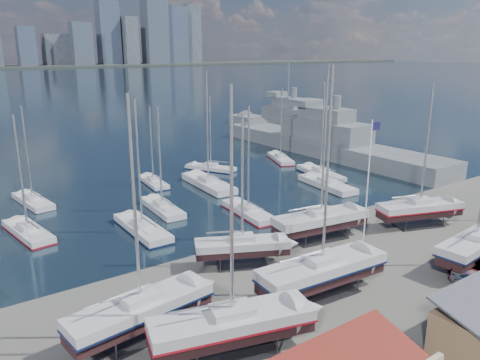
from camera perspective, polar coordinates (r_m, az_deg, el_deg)
ground at (r=45.60m, az=13.16°, el=-9.90°), size 1400.00×1400.00×0.00m
sailboat_cradle_0 at (r=33.91m, az=-11.96°, el=-15.24°), size 10.72×4.17×16.81m
sailboat_cradle_1 at (r=31.68m, az=-0.96°, el=-17.19°), size 11.30×5.72×17.47m
sailboat_cradle_2 at (r=43.23m, az=0.27°, el=-8.04°), size 8.77×5.88×14.15m
sailboat_cradle_3 at (r=38.89m, az=10.00°, el=-10.78°), size 11.61×3.95×18.28m
sailboat_cradle_4 at (r=49.80m, az=9.81°, el=-4.83°), size 10.83×4.40×17.09m
sailboat_cradle_5 at (r=48.45m, az=26.79°, el=-6.98°), size 10.57×3.86×16.65m
sailboat_cradle_6 at (r=56.52m, az=21.08°, el=-3.27°), size 10.23×5.86×15.96m
sailboat_moored_1 at (r=55.55m, az=-24.41°, el=-5.89°), size 3.87×9.43×13.69m
sailboat_moored_2 at (r=66.24m, az=-23.92°, el=-2.47°), size 3.63×9.09×13.35m
sailboat_moored_3 at (r=52.57m, az=-11.82°, el=-5.96°), size 2.91×10.17×15.18m
sailboat_moored_4 at (r=58.89m, az=-9.46°, el=-3.46°), size 3.04×9.12×13.57m
sailboat_moored_5 at (r=70.59m, az=-10.52°, el=-0.32°), size 3.08×8.29×12.11m
sailboat_moored_6 at (r=56.68m, az=1.02°, el=-4.02°), size 3.47×9.43×13.78m
sailboat_moored_7 at (r=68.28m, az=-3.88°, el=-0.61°), size 3.95×11.70×17.39m
sailboat_moored_8 at (r=77.75m, az=-3.57°, el=1.39°), size 6.28×8.65×12.81m
sailboat_moored_9 at (r=68.98m, az=10.53°, el=-0.68°), size 4.10×10.65×15.67m
sailboat_moored_10 at (r=74.95m, az=9.79°, el=0.65°), size 4.99×10.68×15.40m
sailboat_moored_11 at (r=84.65m, az=4.95°, el=2.53°), size 5.73×9.25×13.41m
naval_ship_east at (r=91.47m, az=10.24°, el=4.19°), size 8.80×52.32×18.70m
naval_ship_west at (r=117.50m, az=5.76°, el=6.84°), size 9.25×39.70×17.54m
car_b at (r=33.88m, az=17.21°, el=-18.57°), size 4.07×1.60×1.32m
flagpole at (r=45.91m, az=15.44°, el=0.31°), size 1.16×0.12×13.16m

